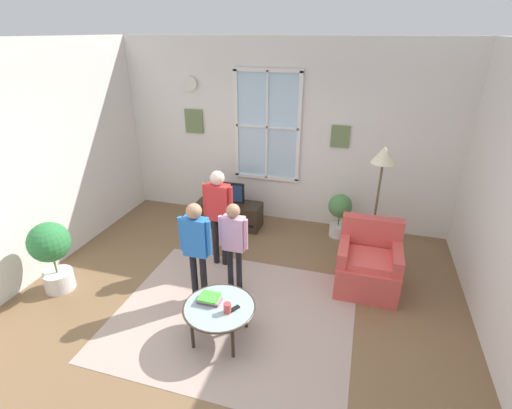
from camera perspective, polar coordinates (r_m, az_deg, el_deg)
name	(u,v)px	position (r m, az deg, el deg)	size (l,w,h in m)	color
ground_plane	(226,323)	(4.50, -4.61, -17.53)	(6.03, 6.11, 0.02)	brown
back_wall	(283,134)	(6.22, 4.09, 10.57)	(5.43, 0.17, 2.96)	silver
area_rug	(234,315)	(4.58, -3.39, -16.42)	(2.72, 2.26, 0.01)	tan
tv_stand	(230,214)	(6.34, -4.05, -1.46)	(1.08, 0.42, 0.42)	#2D2319
television	(229,192)	(6.17, -4.17, 1.85)	(0.52, 0.08, 0.36)	#4C4C4C
armchair	(368,264)	(5.03, 16.65, -8.72)	(0.76, 0.74, 0.87)	#D14C47
coffee_table	(219,308)	(4.08, -5.58, -15.45)	(0.77, 0.77, 0.42)	#99B2B7
book_stack	(209,299)	(4.12, -7.10, -14.02)	(0.25, 0.18, 0.07)	#A33D8A
cup	(227,308)	(3.96, -4.38, -15.41)	(0.08, 0.08, 0.11)	#BF3F3F
remote_near_books	(234,309)	(4.01, -3.43, -15.60)	(0.04, 0.14, 0.02)	black
person_blue_shirt	(196,242)	(4.37, -9.07, -5.72)	(0.39, 0.18, 1.31)	black
person_red_shirt	(219,208)	(5.02, -5.71, -0.51)	(0.42, 0.19, 1.40)	black
person_pink_shirt	(234,238)	(4.52, -3.39, -5.18)	(0.37, 0.17, 1.21)	black
potted_plant_by_window	(340,211)	(6.05, 12.60, -1.04)	(0.37, 0.37, 0.72)	silver
potted_plant_corner	(51,250)	(5.28, -28.69, -6.13)	(0.49, 0.49, 0.94)	silver
floor_lamp	(382,167)	(5.09, 18.63, 5.39)	(0.32, 0.32, 1.71)	black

